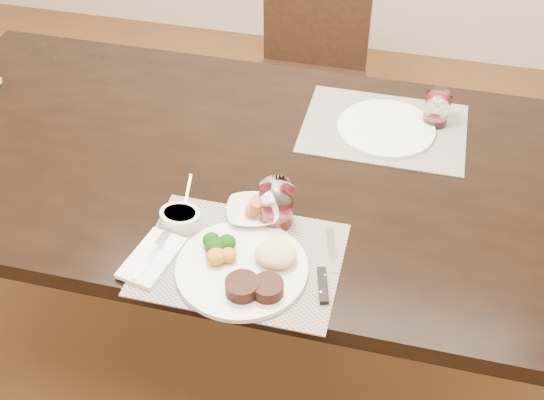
% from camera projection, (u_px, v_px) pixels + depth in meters
% --- Properties ---
extents(ground_plane, '(4.50, 4.50, 0.00)m').
position_uv_depth(ground_plane, '(251.00, 330.00, 2.35)').
color(ground_plane, '#4E2D19').
rests_on(ground_plane, ground).
extents(dining_table, '(2.00, 1.00, 0.75)m').
position_uv_depth(dining_table, '(246.00, 183.00, 1.90)').
color(dining_table, black).
rests_on(dining_table, ground).
extents(chair_far, '(0.42, 0.42, 0.90)m').
position_uv_depth(chair_far, '(310.00, 64.00, 2.68)').
color(chair_far, black).
rests_on(chair_far, ground).
extents(placemat_near, '(0.46, 0.34, 0.00)m').
position_uv_depth(placemat_near, '(241.00, 259.00, 1.57)').
color(placemat_near, gray).
rests_on(placemat_near, dining_table).
extents(placemat_far, '(0.46, 0.34, 0.00)m').
position_uv_depth(placemat_far, '(384.00, 128.00, 1.95)').
color(placemat_far, gray).
rests_on(placemat_far, dining_table).
extents(dinner_plate, '(0.30, 0.30, 0.05)m').
position_uv_depth(dinner_plate, '(247.00, 268.00, 1.53)').
color(dinner_plate, silver).
rests_on(dinner_plate, placemat_near).
extents(napkin_fork, '(0.12, 0.18, 0.02)m').
position_uv_depth(napkin_fork, '(152.00, 258.00, 1.56)').
color(napkin_fork, white).
rests_on(napkin_fork, placemat_near).
extents(steak_knife, '(0.05, 0.24, 0.01)m').
position_uv_depth(steak_knife, '(325.00, 277.00, 1.52)').
color(steak_knife, silver).
rests_on(steak_knife, placemat_near).
extents(cracker_bowl, '(0.15, 0.15, 0.06)m').
position_uv_depth(cracker_bowl, '(252.00, 212.00, 1.66)').
color(cracker_bowl, silver).
rests_on(cracker_bowl, placemat_near).
extents(sauce_ramekin, '(0.10, 0.15, 0.08)m').
position_uv_depth(sauce_ramekin, '(180.00, 218.00, 1.64)').
color(sauce_ramekin, silver).
rests_on(sauce_ramekin, placemat_near).
extents(wine_glass_near, '(0.08, 0.08, 0.11)m').
position_uv_depth(wine_glass_near, '(276.00, 206.00, 1.63)').
color(wine_glass_near, white).
rests_on(wine_glass_near, placemat_near).
extents(far_plate, '(0.28, 0.28, 0.01)m').
position_uv_depth(far_plate, '(386.00, 128.00, 1.93)').
color(far_plate, silver).
rests_on(far_plate, placemat_far).
extents(wine_glass_far, '(0.07, 0.07, 0.10)m').
position_uv_depth(wine_glass_far, '(436.00, 110.00, 1.94)').
color(wine_glass_far, white).
rests_on(wine_glass_far, placemat_far).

